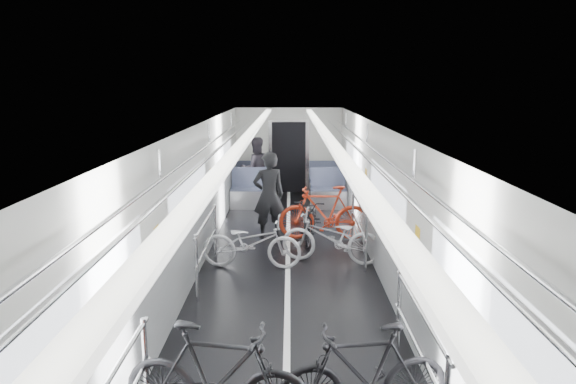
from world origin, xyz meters
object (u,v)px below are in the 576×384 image
bike_aisle (312,218)px  person_standing (269,195)px  bike_right_mid (331,238)px  bike_right_near (364,374)px  person_seated (256,169)px  bike_right_far (325,213)px  bike_left_far (252,242)px  bike_left_mid (218,379)px

bike_aisle → person_standing: person_standing is taller
bike_aisle → bike_right_mid: bearing=-69.9°
bike_right_mid → person_standing: person_standing is taller
bike_right_near → bike_right_mid: bike_right_near is taller
bike_right_near → person_seated: person_seated is taller
bike_right_mid → bike_right_far: bearing=-165.5°
bike_left_far → bike_right_near: bearing=-157.5°
bike_right_near → bike_aisle: size_ratio=0.97×
bike_aisle → person_seated: bearing=119.5°
bike_right_mid → bike_right_far: (-0.03, 1.37, 0.09)m
bike_left_far → bike_aisle: bike_left_far is taller
bike_aisle → person_seated: size_ratio=0.97×
bike_left_mid → bike_right_far: 5.95m
bike_right_far → person_standing: size_ratio=1.04×
bike_left_far → bike_right_far: bike_right_far is taller
bike_right_near → person_standing: bearing=-177.4°
bike_left_far → bike_right_near: size_ratio=1.05×
bike_left_far → person_standing: bearing=-2.9°
bike_left_far → person_seated: size_ratio=0.99×
bike_left_far → person_seated: bearing=7.4°
bike_left_mid → bike_left_far: (-0.01, 4.19, -0.08)m
bike_right_mid → bike_right_far: size_ratio=0.96×
bike_left_mid → bike_left_far: bike_left_mid is taller
bike_right_far → bike_aisle: size_ratio=1.11×
bike_left_mid → person_seated: (-0.27, 9.30, 0.33)m
bike_right_near → bike_left_mid: bearing=-92.0°
bike_right_mid → person_seated: 5.15m
bike_left_far → bike_right_far: size_ratio=0.92×
bike_left_mid → bike_right_near: 1.32m
bike_left_mid → bike_aisle: size_ratio=1.05×
bike_right_near → bike_aisle: bike_right_near is taller
bike_right_mid → person_standing: (-1.14, 1.49, 0.42)m
bike_right_far → person_standing: (-1.11, 0.12, 0.33)m
bike_right_mid → bike_right_near: bearing=12.8°
bike_aisle → bike_left_mid: bearing=-91.8°
bike_right_mid → person_seated: (-1.62, 4.87, 0.39)m
bike_left_mid → person_seated: person_seated is taller
person_seated → bike_left_far: bearing=74.0°
bike_right_near → bike_right_far: bike_right_far is taller
bike_right_far → person_standing: bearing=-94.8°
bike_left_mid → bike_aisle: (1.06, 5.81, -0.09)m
bike_left_mid → bike_aisle: bike_left_mid is taller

